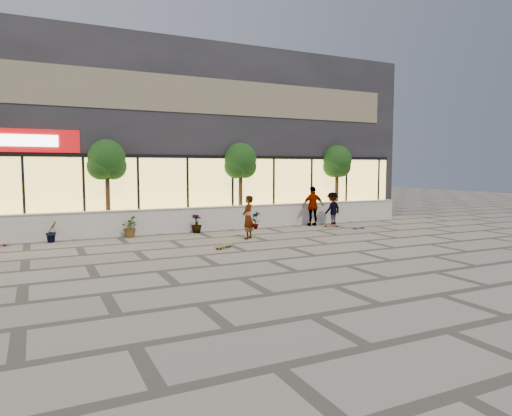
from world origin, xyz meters
name	(u,v)px	position (x,y,z in m)	size (l,w,h in m)	color
ground	(269,260)	(0.00, 0.00, 0.00)	(80.00, 80.00, 0.00)	gray
planter_wall	(195,219)	(0.00, 7.00, 0.52)	(22.00, 0.42, 1.04)	silver
retail_building	(161,140)	(0.00, 12.49, 4.25)	(24.00, 9.17, 8.50)	black
shrub_b	(52,231)	(-5.70, 6.45, 0.41)	(0.45, 0.36, 0.81)	#133310
shrub_c	(129,227)	(-2.90, 6.45, 0.41)	(0.73, 0.63, 0.81)	#133310
shrub_d	(196,223)	(-0.10, 6.45, 0.41)	(0.45, 0.45, 0.81)	#133310
shrub_e	(256,220)	(2.70, 6.45, 0.41)	(0.43, 0.29, 0.81)	#133310
tree_midwest	(107,162)	(-3.50, 7.70, 2.99)	(1.60, 1.50, 3.92)	#402B16
tree_mideast	(240,163)	(2.50, 7.70, 2.99)	(1.60, 1.50, 3.92)	#402B16
tree_east	(337,163)	(8.00, 7.70, 2.99)	(1.60, 1.50, 3.92)	#402B16
skater_center	(248,217)	(1.18, 4.01, 0.84)	(0.61, 0.40, 1.68)	silver
skater_right_near	(313,206)	(5.62, 6.27, 0.94)	(1.10, 0.46, 1.88)	silver
skater_right_far	(332,209)	(6.50, 5.95, 0.80)	(1.03, 0.59, 1.60)	maroon
skateboard_center	(224,246)	(-0.45, 2.48, 0.09)	(0.86, 0.65, 0.11)	brown
skateboard_right_near	(331,225)	(6.15, 5.53, 0.08)	(0.82, 0.55, 0.10)	brown
skateboard_right_far	(359,227)	(6.92, 4.50, 0.08)	(0.80, 0.26, 0.10)	#4B4B8A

